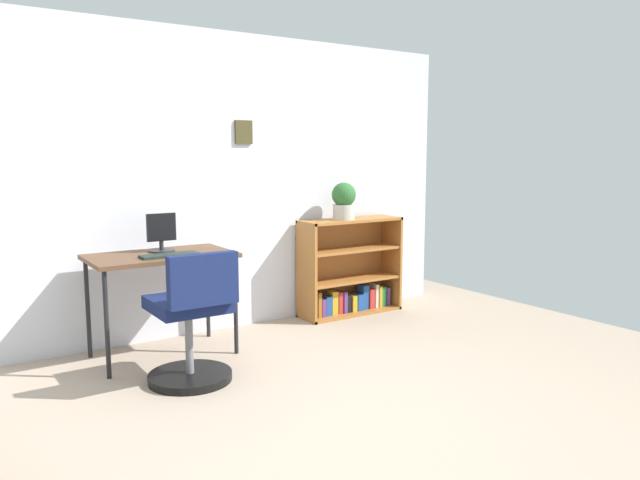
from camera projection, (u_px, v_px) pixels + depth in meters
name	position (u px, v px, depth m)	size (l,w,h in m)	color
ground_plane	(329.00, 441.00, 3.02)	(6.24, 6.24, 0.00)	tan
wall_back	(169.00, 185.00, 4.62)	(5.20, 0.12, 2.35)	silver
desk	(161.00, 263.00, 4.22)	(0.97, 0.57, 0.72)	brown
monitor	(161.00, 235.00, 4.29)	(0.21, 0.18, 0.27)	#262628
keyboard	(170.00, 255.00, 4.10)	(0.39, 0.13, 0.02)	#202B26
office_chair	(192.00, 326.00, 3.73)	(0.52, 0.55, 0.84)	black
bookshelf_low	(348.00, 272.00, 5.43)	(0.95, 0.30, 0.85)	#A2642D
potted_plant_on_shelf	(344.00, 200.00, 5.24)	(0.21, 0.21, 0.32)	#B7B2A8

